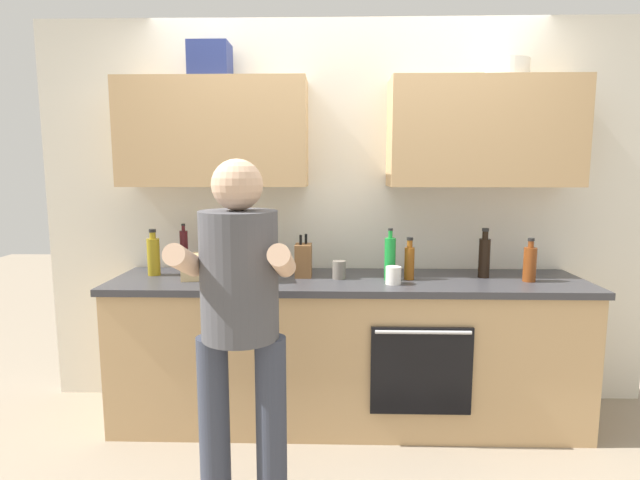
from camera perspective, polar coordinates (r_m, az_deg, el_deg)
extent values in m
plane|color=gray|center=(3.36, 3.03, -19.57)|extent=(12.00, 12.00, 0.00)
cube|color=silver|center=(3.35, 3.03, 2.79)|extent=(4.00, 0.06, 2.50)
cube|color=tan|center=(3.24, -11.90, 11.75)|extent=(1.15, 0.32, 0.65)
cube|color=tan|center=(3.28, 18.06, 11.48)|extent=(1.15, 0.32, 0.65)
cylinder|color=silver|center=(3.36, 20.42, 17.72)|extent=(0.26, 0.26, 0.10)
cube|color=navy|center=(3.30, -12.33, 19.21)|extent=(0.24, 0.20, 0.21)
cube|color=tan|center=(3.18, 3.09, -12.69)|extent=(2.80, 0.60, 0.86)
cube|color=#38383D|center=(3.05, 3.16, -4.77)|extent=(2.84, 0.64, 0.04)
cube|color=black|center=(2.93, 11.40, -14.35)|extent=(0.56, 0.02, 0.50)
cylinder|color=silver|center=(2.82, 11.61, -10.20)|extent=(0.52, 0.02, 0.02)
cylinder|color=#383D4C|center=(2.48, -11.89, -19.72)|extent=(0.14, 0.14, 0.82)
cylinder|color=#383D4C|center=(2.43, -5.53, -20.11)|extent=(0.14, 0.14, 0.82)
cylinder|color=#4C4C51|center=(2.21, -9.12, -3.95)|extent=(0.34, 0.34, 0.56)
sphere|color=#D8AD8C|center=(2.17, -9.35, 6.19)|extent=(0.22, 0.22, 0.22)
cylinder|color=#D8AD8C|center=(2.13, -15.07, -2.30)|extent=(0.09, 0.31, 0.19)
cylinder|color=#D8AD8C|center=(2.05, -4.29, -2.43)|extent=(0.09, 0.31, 0.19)
cylinder|color=#471419|center=(3.35, -15.13, -1.24)|extent=(0.05, 0.05, 0.26)
cylinder|color=#471419|center=(3.33, -15.23, 1.30)|extent=(0.02, 0.02, 0.04)
cylinder|color=black|center=(3.33, -15.24, 1.70)|extent=(0.02, 0.02, 0.01)
cylinder|color=black|center=(3.22, 18.10, -1.97)|extent=(0.07, 0.07, 0.24)
cylinder|color=black|center=(3.20, 18.22, 0.54)|extent=(0.04, 0.04, 0.05)
cylinder|color=black|center=(3.19, 18.24, 1.12)|extent=(0.04, 0.04, 0.02)
cylinder|color=#8C4C14|center=(3.06, 10.08, -2.64)|extent=(0.06, 0.06, 0.19)
cylinder|color=#8C4C14|center=(3.04, 10.13, -0.44)|extent=(0.03, 0.03, 0.05)
cylinder|color=black|center=(3.03, 10.15, 0.14)|extent=(0.04, 0.04, 0.02)
cylinder|color=#198C33|center=(3.02, 7.93, -2.16)|extent=(0.07, 0.07, 0.25)
cylinder|color=#198C33|center=(3.00, 7.98, 0.64)|extent=(0.02, 0.02, 0.05)
cylinder|color=black|center=(2.99, 7.99, 1.19)|extent=(0.03, 0.03, 0.01)
cylinder|color=brown|center=(3.20, 22.66, -2.58)|extent=(0.07, 0.07, 0.20)
cylinder|color=brown|center=(3.18, 22.78, -0.45)|extent=(0.03, 0.03, 0.04)
cylinder|color=black|center=(3.18, 22.81, 0.05)|extent=(0.04, 0.04, 0.02)
cylinder|color=olive|center=(3.29, -18.33, -1.83)|extent=(0.08, 0.08, 0.23)
cylinder|color=olive|center=(3.27, -18.43, 0.50)|extent=(0.04, 0.04, 0.04)
cylinder|color=black|center=(3.27, -18.46, 1.01)|extent=(0.04, 0.04, 0.02)
cylinder|color=silver|center=(3.17, -5.47, -2.61)|extent=(0.06, 0.06, 0.14)
cylinder|color=silver|center=(3.16, -5.49, -0.90)|extent=(0.03, 0.03, 0.05)
cylinder|color=black|center=(3.15, -5.50, -0.32)|extent=(0.04, 0.04, 0.02)
cylinder|color=white|center=(2.93, 8.31, -3.98)|extent=(0.09, 0.09, 0.10)
cylinder|color=slate|center=(3.03, 2.18, -3.41)|extent=(0.08, 0.08, 0.11)
cube|color=brown|center=(3.09, -1.89, -2.32)|extent=(0.10, 0.14, 0.20)
cylinder|color=black|center=(3.05, -2.20, 0.02)|extent=(0.02, 0.02, 0.06)
cylinder|color=black|center=(3.09, -1.60, 0.12)|extent=(0.02, 0.02, 0.06)
cube|color=tan|center=(3.12, -13.91, -2.94)|extent=(0.21, 0.20, 0.15)
cube|color=beige|center=(2.99, -7.85, -2.86)|extent=(0.22, 0.19, 0.19)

